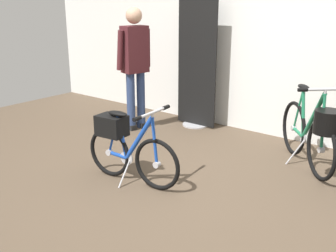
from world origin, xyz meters
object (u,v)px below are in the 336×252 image
at_px(floor_banner_stand, 197,70).
at_px(folding_bike_foreground, 126,145).
at_px(display_bike_right, 313,131).
at_px(visitor_near_wall, 135,62).

bearing_deg(floor_banner_stand, folding_bike_foreground, -75.12).
bearing_deg(folding_bike_foreground, floor_banner_stand, 104.88).
bearing_deg(display_bike_right, visitor_near_wall, -177.94).
bearing_deg(folding_bike_foreground, display_bike_right, 46.46).
relative_size(folding_bike_foreground, visitor_near_wall, 0.67).
relative_size(folding_bike_foreground, display_bike_right, 1.10).
relative_size(display_bike_right, visitor_near_wall, 0.61).
xyz_separation_m(floor_banner_stand, folding_bike_foreground, (0.50, -1.89, -0.41)).
height_order(folding_bike_foreground, visitor_near_wall, visitor_near_wall).
height_order(floor_banner_stand, visitor_near_wall, floor_banner_stand).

